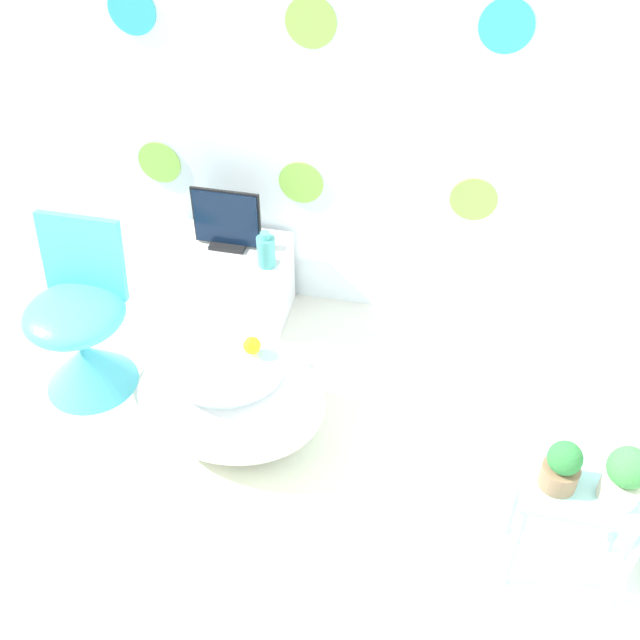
{
  "coord_description": "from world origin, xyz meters",
  "views": [
    {
      "loc": [
        0.76,
        -1.2,
        2.63
      ],
      "look_at": [
        0.29,
        0.92,
        0.73
      ],
      "focal_mm": 42.0,
      "sensor_mm": 36.0,
      "label": 1
    }
  ],
  "objects_px": {
    "chair": "(83,338)",
    "tv": "(227,222)",
    "potted_plant_right": "(625,476)",
    "bathtub": "(231,398)",
    "potted_plant_left": "(562,467)",
    "vase": "(266,251)"
  },
  "relations": [
    {
      "from": "vase",
      "to": "potted_plant_right",
      "type": "xyz_separation_m",
      "value": [
        1.54,
        -1.09,
        0.09
      ]
    },
    {
      "from": "bathtub",
      "to": "potted_plant_right",
      "type": "xyz_separation_m",
      "value": [
        1.51,
        -0.37,
        0.37
      ]
    },
    {
      "from": "chair",
      "to": "potted_plant_left",
      "type": "bearing_deg",
      "value": -14.48
    },
    {
      "from": "vase",
      "to": "potted_plant_left",
      "type": "distance_m",
      "value": 1.72
    },
    {
      "from": "tv",
      "to": "potted_plant_left",
      "type": "distance_m",
      "value": 1.97
    },
    {
      "from": "tv",
      "to": "bathtub",
      "type": "bearing_deg",
      "value": -72.62
    },
    {
      "from": "chair",
      "to": "vase",
      "type": "height_order",
      "value": "chair"
    },
    {
      "from": "bathtub",
      "to": "tv",
      "type": "bearing_deg",
      "value": 107.38
    },
    {
      "from": "chair",
      "to": "tv",
      "type": "bearing_deg",
      "value": 51.59
    },
    {
      "from": "potted_plant_left",
      "to": "chair",
      "type": "bearing_deg",
      "value": 165.52
    },
    {
      "from": "tv",
      "to": "potted_plant_right",
      "type": "height_order",
      "value": "tv"
    },
    {
      "from": "tv",
      "to": "potted_plant_left",
      "type": "height_order",
      "value": "tv"
    },
    {
      "from": "bathtub",
      "to": "potted_plant_right",
      "type": "relative_size",
      "value": 3.6
    },
    {
      "from": "bathtub",
      "to": "tv",
      "type": "xyz_separation_m",
      "value": [
        -0.26,
        0.83,
        0.33
      ]
    },
    {
      "from": "tv",
      "to": "potted_plant_left",
      "type": "relative_size",
      "value": 1.71
    },
    {
      "from": "bathtub",
      "to": "potted_plant_left",
      "type": "distance_m",
      "value": 1.41
    },
    {
      "from": "bathtub",
      "to": "tv",
      "type": "height_order",
      "value": "tv"
    },
    {
      "from": "tv",
      "to": "potted_plant_right",
      "type": "relative_size",
      "value": 1.5
    },
    {
      "from": "potted_plant_left",
      "to": "tv",
      "type": "bearing_deg",
      "value": 142.9
    },
    {
      "from": "tv",
      "to": "potted_plant_right",
      "type": "xyz_separation_m",
      "value": [
        1.77,
        -1.2,
        0.04
      ]
    },
    {
      "from": "chair",
      "to": "potted_plant_left",
      "type": "xyz_separation_m",
      "value": [
        2.09,
        -0.54,
        0.31
      ]
    },
    {
      "from": "bathtub",
      "to": "potted_plant_left",
      "type": "relative_size",
      "value": 4.09
    }
  ]
}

